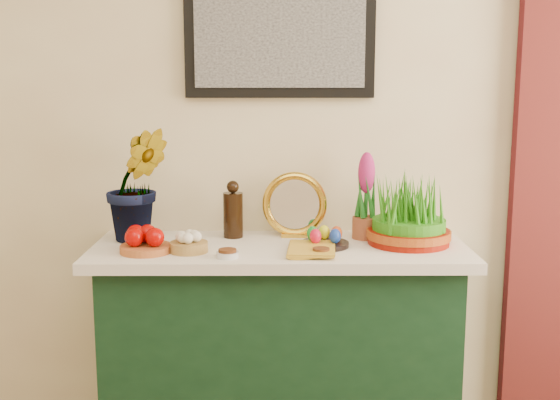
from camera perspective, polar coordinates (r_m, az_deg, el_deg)
The scene contains 13 objects.
sideboard at distance 2.78m, azimuth -0.00°, elevation -13.01°, with size 1.30×0.45×0.85m, color #13361D.
tablecloth at distance 2.64m, azimuth -0.00°, elevation -4.09°, with size 1.40×0.55×0.04m, color silver.
hyacinth_green at distance 2.72m, azimuth -11.55°, elevation 2.73°, with size 0.29×0.25×0.58m, color #1C671D.
apple_bowl at distance 2.56m, azimuth -10.85°, elevation -3.33°, with size 0.24×0.24×0.09m.
garlic_basket at distance 2.55m, azimuth -7.43°, elevation -3.51°, with size 0.16×0.16×0.08m.
vinegar_cruet at distance 2.75m, azimuth -3.83°, elevation -1.01°, with size 0.08×0.08×0.22m.
mirror at distance 2.76m, azimuth 1.19°, elevation -0.43°, with size 0.26×0.08×0.26m.
book at distance 2.52m, azimuth 0.65°, elevation -3.94°, with size 0.15×0.22×0.03m, color gold.
spice_dish_left at distance 2.46m, azimuth -4.29°, elevation -4.37°, with size 0.08×0.08×0.03m.
spice_dish_right at distance 2.48m, azimuth 3.36°, elevation -4.27°, with size 0.07×0.07×0.03m.
egg_plate at distance 2.61m, azimuth 3.66°, elevation -3.23°, with size 0.18×0.18×0.07m.
hyacinth_pink at distance 2.73m, azimuth 7.00°, elevation 0.00°, with size 0.10×0.10×0.34m.
wheatgrass_sabzeh at distance 2.67m, azimuth 10.45°, elevation -1.16°, with size 0.32×0.32×0.26m.
Camera 1 is at (-0.13, -0.56, 1.51)m, focal length 45.00 mm.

